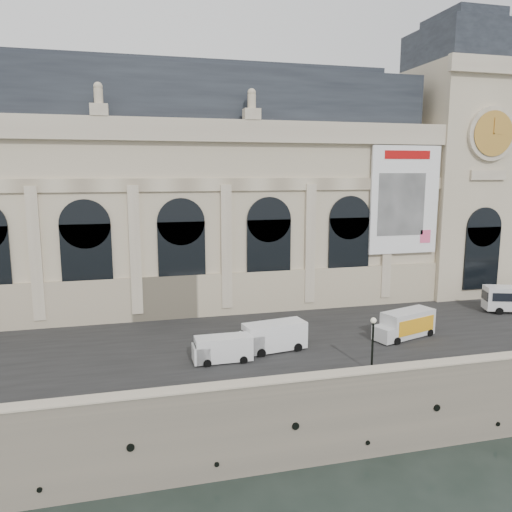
{
  "coord_description": "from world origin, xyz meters",
  "views": [
    {
      "loc": [
        -9.37,
        -32.9,
        22.37
      ],
      "look_at": [
        4.51,
        22.0,
        12.81
      ],
      "focal_mm": 35.0,
      "sensor_mm": 36.0,
      "label": 1
    }
  ],
  "objects_px": {
    "van_c": "(220,349)",
    "box_truck": "(405,325)",
    "van_b": "(271,337)",
    "lamp_right": "(373,345)"
  },
  "relations": [
    {
      "from": "van_b",
      "to": "lamp_right",
      "type": "relative_size",
      "value": 1.34
    },
    {
      "from": "van_c",
      "to": "lamp_right",
      "type": "distance_m",
      "value": 12.97
    },
    {
      "from": "van_b",
      "to": "lamp_right",
      "type": "bearing_deg",
      "value": -45.3
    },
    {
      "from": "box_truck",
      "to": "lamp_right",
      "type": "relative_size",
      "value": 1.52
    },
    {
      "from": "van_c",
      "to": "box_truck",
      "type": "distance_m",
      "value": 19.12
    },
    {
      "from": "box_truck",
      "to": "van_c",
      "type": "bearing_deg",
      "value": -174.58
    },
    {
      "from": "box_truck",
      "to": "lamp_right",
      "type": "xyz_separation_m",
      "value": [
        -7.26,
        -7.13,
        0.95
      ]
    },
    {
      "from": "lamp_right",
      "to": "van_c",
      "type": "bearing_deg",
      "value": 155.68
    },
    {
      "from": "van_c",
      "to": "box_truck",
      "type": "bearing_deg",
      "value": 5.42
    },
    {
      "from": "van_b",
      "to": "box_truck",
      "type": "height_order",
      "value": "box_truck"
    }
  ]
}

